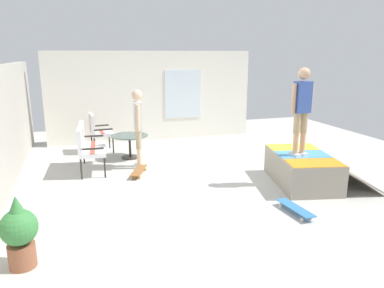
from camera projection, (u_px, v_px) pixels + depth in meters
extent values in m
cube|color=beige|center=(213.00, 179.00, 7.67)|extent=(12.00, 12.00, 0.10)
cube|color=white|center=(153.00, 96.00, 10.72)|extent=(0.20, 6.00, 2.59)
cube|color=silver|center=(183.00, 94.00, 10.86)|extent=(0.03, 1.10, 1.40)
cube|color=gray|center=(302.00, 169.00, 7.24)|extent=(1.90, 1.37, 0.59)
cube|color=orange|center=(315.00, 163.00, 6.61)|extent=(0.75, 1.08, 0.01)
cube|color=#4C99D8|center=(303.00, 154.00, 7.17)|extent=(0.75, 1.08, 0.01)
cube|color=yellow|center=(293.00, 147.00, 7.72)|extent=(0.75, 1.08, 0.01)
cylinder|color=#B2B2B7|center=(279.00, 156.00, 7.13)|extent=(1.62, 0.40, 0.05)
cube|color=gray|center=(344.00, 169.00, 7.32)|extent=(1.82, 1.18, 0.49)
cylinder|color=#2D2823|center=(105.00, 167.00, 7.58)|extent=(0.04, 0.04, 0.44)
cylinder|color=#2D2823|center=(104.00, 153.00, 8.68)|extent=(0.04, 0.04, 0.44)
cylinder|color=#2D2823|center=(81.00, 169.00, 7.47)|extent=(0.04, 0.04, 0.44)
cylinder|color=#2D2823|center=(84.00, 154.00, 8.58)|extent=(0.04, 0.04, 0.44)
cube|color=silver|center=(93.00, 149.00, 8.02)|extent=(1.28, 0.63, 0.08)
cube|color=#B74738|center=(93.00, 147.00, 8.00)|extent=(1.21, 0.18, 0.00)
cube|color=silver|center=(81.00, 137.00, 7.89)|extent=(1.25, 0.16, 0.50)
cube|color=#B74738|center=(81.00, 137.00, 7.89)|extent=(0.11, 0.09, 0.46)
cube|color=#2D2823|center=(92.00, 149.00, 7.41)|extent=(0.07, 0.47, 0.04)
cube|color=#2D2823|center=(93.00, 136.00, 8.55)|extent=(0.07, 0.47, 0.04)
cylinder|color=#2D2823|center=(113.00, 145.00, 9.47)|extent=(0.04, 0.04, 0.44)
cylinder|color=#2D2823|center=(109.00, 140.00, 9.96)|extent=(0.04, 0.04, 0.44)
cylinder|color=#2D2823|center=(95.00, 146.00, 9.30)|extent=(0.04, 0.04, 0.44)
cylinder|color=#2D2823|center=(92.00, 142.00, 9.78)|extent=(0.04, 0.04, 0.44)
cube|color=silver|center=(102.00, 134.00, 9.57)|extent=(0.67, 0.60, 0.08)
cube|color=#B74738|center=(102.00, 132.00, 9.56)|extent=(0.59, 0.15, 0.00)
cube|color=silver|center=(92.00, 123.00, 9.41)|extent=(0.62, 0.14, 0.50)
cube|color=#B74738|center=(92.00, 123.00, 9.41)|extent=(0.11, 0.09, 0.46)
cube|color=#2D2823|center=(103.00, 130.00, 9.27)|extent=(0.08, 0.47, 0.04)
cube|color=#2D2823|center=(100.00, 126.00, 9.79)|extent=(0.08, 0.47, 0.04)
cylinder|color=#2D2823|center=(130.00, 147.00, 9.02)|extent=(0.06, 0.06, 0.55)
cylinder|color=#2D2823|center=(130.00, 157.00, 9.08)|extent=(0.44, 0.44, 0.03)
cylinder|color=#425651|center=(129.00, 136.00, 8.95)|extent=(0.90, 0.90, 0.02)
cube|color=silver|center=(140.00, 167.00, 8.24)|extent=(0.14, 0.25, 0.05)
cylinder|color=beige|center=(139.00, 157.00, 8.18)|extent=(0.10, 0.10, 0.42)
cylinder|color=tan|center=(139.00, 139.00, 8.08)|extent=(0.13, 0.13, 0.42)
cube|color=silver|center=(139.00, 165.00, 8.40)|extent=(0.14, 0.25, 0.05)
cylinder|color=beige|center=(139.00, 155.00, 8.35)|extent=(0.10, 0.10, 0.42)
cylinder|color=tan|center=(138.00, 138.00, 8.25)|extent=(0.13, 0.13, 0.42)
cube|color=silver|center=(138.00, 116.00, 8.04)|extent=(0.34, 0.22, 0.61)
sphere|color=beige|center=(137.00, 95.00, 7.93)|extent=(0.23, 0.23, 0.23)
cylinder|color=beige|center=(138.00, 118.00, 7.85)|extent=(0.08, 0.08, 0.58)
cylinder|color=beige|center=(138.00, 115.00, 8.24)|extent=(0.08, 0.08, 0.58)
cube|color=silver|center=(295.00, 155.00, 7.04)|extent=(0.25, 0.14, 0.05)
cylinder|color=tan|center=(296.00, 143.00, 6.99)|extent=(0.10, 0.10, 0.39)
cylinder|color=tan|center=(297.00, 123.00, 6.89)|extent=(0.13, 0.13, 0.39)
cube|color=silver|center=(302.00, 154.00, 7.11)|extent=(0.25, 0.14, 0.05)
cylinder|color=tan|center=(303.00, 142.00, 7.06)|extent=(0.10, 0.10, 0.39)
cylinder|color=tan|center=(304.00, 122.00, 6.96)|extent=(0.13, 0.13, 0.39)
cube|color=#334C99|center=(302.00, 97.00, 6.81)|extent=(0.22, 0.34, 0.58)
sphere|color=tan|center=(304.00, 74.00, 6.71)|extent=(0.22, 0.22, 0.22)
cylinder|color=tan|center=(294.00, 99.00, 6.74)|extent=(0.08, 0.08, 0.55)
cylinder|color=tan|center=(311.00, 98.00, 6.90)|extent=(0.08, 0.08, 0.55)
cube|color=brown|center=(139.00, 170.00, 7.81)|extent=(0.82, 0.49, 0.02)
cylinder|color=gold|center=(145.00, 169.00, 8.09)|extent=(0.06, 0.05, 0.06)
cylinder|color=gold|center=(138.00, 169.00, 8.11)|extent=(0.06, 0.05, 0.06)
cylinder|color=gold|center=(140.00, 177.00, 7.55)|extent=(0.06, 0.05, 0.06)
cylinder|color=gold|center=(132.00, 177.00, 7.57)|extent=(0.06, 0.05, 0.06)
cube|color=#3372B2|center=(295.00, 208.00, 5.91)|extent=(0.81, 0.26, 0.02)
cylinder|color=silver|center=(289.00, 204.00, 6.21)|extent=(0.06, 0.03, 0.06)
cylinder|color=silver|center=(281.00, 206.00, 6.15)|extent=(0.06, 0.03, 0.06)
cylinder|color=silver|center=(311.00, 218.00, 5.71)|extent=(0.06, 0.03, 0.06)
cylinder|color=silver|center=(302.00, 219.00, 5.65)|extent=(0.06, 0.03, 0.06)
cylinder|color=brown|center=(22.00, 255.00, 4.42)|extent=(0.32, 0.32, 0.30)
sphere|color=#387F3D|center=(19.00, 227.00, 4.33)|extent=(0.44, 0.44, 0.44)
cone|color=#387F3D|center=(16.00, 207.00, 4.26)|extent=(0.24, 0.24, 0.28)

